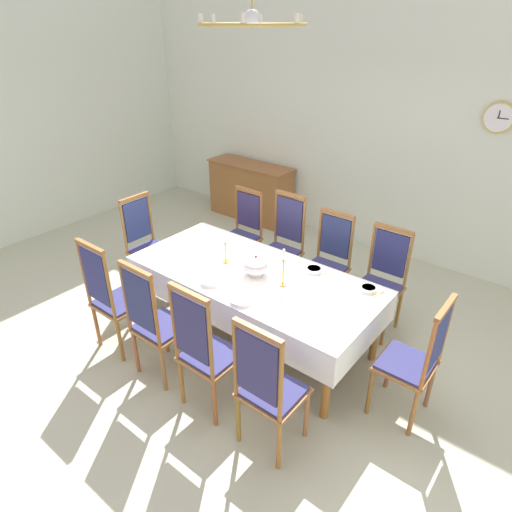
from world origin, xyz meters
The scene contains 27 objects.
ground centered at (0.00, 0.00, -0.02)m, with size 8.21×5.66×0.04m, color #B7BAA2.
back_wall centered at (0.00, 2.87, 1.78)m, with size 8.21×0.08×3.57m, color silver.
left_wall centered at (-4.14, 0.00, 1.78)m, with size 0.08×5.66×3.57m, color silver.
dining_table centered at (0.00, 0.14, 0.69)m, with size 2.43×1.10×0.76m.
tablecloth centered at (0.00, 0.14, 0.69)m, with size 2.45×1.12×0.31m.
chair_south_a centered at (-0.94, -0.82, 0.61)m, with size 0.44×0.42×1.20m.
chair_north_a centered at (-0.94, 1.09, 0.57)m, with size 0.44×0.42×1.10m.
chair_south_b centered at (-0.33, -0.82, 0.61)m, with size 0.44×0.42×1.20m.
chair_north_b centered at (-0.33, 1.09, 0.60)m, with size 0.44×0.42×1.19m.
chair_south_c centered at (0.28, -0.82, 0.61)m, with size 0.44×0.42×1.22m.
chair_north_c centered at (0.28, 1.09, 0.58)m, with size 0.44×0.42×1.12m.
chair_south_d centered at (0.91, -0.82, 0.60)m, with size 0.44×0.42×1.19m.
chair_north_d centered at (0.91, 1.09, 0.58)m, with size 0.44×0.42×1.12m.
chair_head_west centered at (-1.62, 0.14, 0.59)m, with size 0.42×0.44×1.14m.
chair_head_east centered at (1.62, 0.14, 0.59)m, with size 0.42×0.44×1.14m.
soup_tureen centered at (0.03, 0.14, 0.86)m, with size 0.25×0.25×0.21m.
candlestick_west centered at (-0.35, 0.14, 0.89)m, with size 0.07×0.07×0.33m.
candlestick_east centered at (0.35, 0.14, 0.92)m, with size 0.07×0.07×0.37m.
bowl_near_left centered at (0.44, 0.53, 0.79)m, with size 0.16×0.16×0.04m.
bowl_near_right centered at (1.00, 0.55, 0.78)m, with size 0.15×0.15×0.04m.
bowl_far_left centered at (0.23, -0.31, 0.79)m, with size 0.19×0.19×0.04m.
bowl_far_right centered at (-0.19, -0.26, 0.79)m, with size 0.18×0.18×0.05m.
spoon_primary centered at (0.54, 0.55, 0.77)m, with size 0.06×0.17×0.01m.
spoon_secondary centered at (1.11, 0.57, 0.77)m, with size 0.05×0.18×0.01m.
sideboard centered at (-2.00, 2.55, 0.45)m, with size 1.44×0.48×0.90m.
mounted_clock centered at (1.29, 2.80, 1.97)m, with size 0.33×0.06×0.33m.
chandelier centered at (0.00, 0.14, 2.88)m, with size 0.81×0.80×0.66m.
Camera 1 is at (2.28, -2.68, 2.91)m, focal length 30.78 mm.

